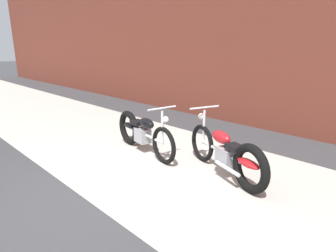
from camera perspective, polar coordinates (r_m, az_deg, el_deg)
name	(u,v)px	position (r m, az deg, el deg)	size (l,w,h in m)	color
ground_plane	(88,201)	(4.19, -15.56, -14.22)	(80.00, 80.00, 0.00)	#38383A
sidewalk_slab	(176,165)	(5.15, 1.70, -7.73)	(36.00, 3.50, 0.01)	#B2ADA3
brick_building_wall	(279,16)	(7.64, 21.17, 19.67)	(36.00, 0.50, 5.42)	brown
motorcycle_black	(141,132)	(5.74, -5.48, -1.11)	(2.00, 0.66, 1.03)	black
motorcycle_red	(229,155)	(4.62, 12.10, -5.63)	(1.92, 0.89, 1.03)	black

